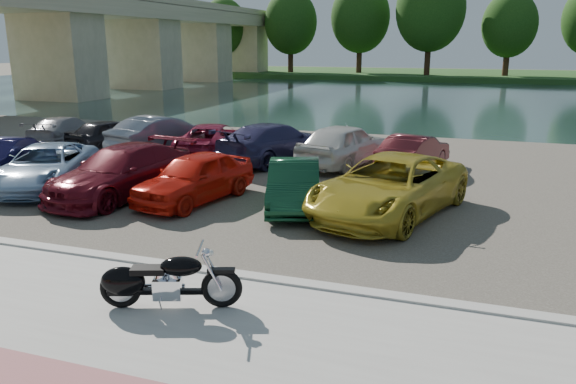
{
  "coord_description": "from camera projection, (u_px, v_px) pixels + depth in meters",
  "views": [
    {
      "loc": [
        3.67,
        -6.94,
        4.3
      ],
      "look_at": [
        -0.25,
        4.48,
        1.1
      ],
      "focal_mm": 35.0,
      "sensor_mm": 36.0,
      "label": 1
    }
  ],
  "objects": [
    {
      "name": "car_5",
      "position": [
        294.0,
        185.0,
        14.92
      ],
      "size": [
        2.37,
        4.01,
        1.25
      ],
      "primitive_type": "imported",
      "rotation": [
        0.0,
        0.0,
        0.3
      ],
      "color": "#103D23",
      "rests_on": "parking_lot"
    },
    {
      "name": "parking_lot",
      "position": [
        359.0,
        177.0,
        18.65
      ],
      "size": [
        60.0,
        18.0,
        0.04
      ],
      "primitive_type": "cube",
      "color": "#48443A",
      "rests_on": "ground"
    },
    {
      "name": "bridge",
      "position": [
        137.0,
        30.0,
        53.48
      ],
      "size": [
        7.0,
        56.0,
        8.55
      ],
      "color": "tan",
      "rests_on": "ground"
    },
    {
      "name": "car_10",
      "position": [
        213.0,
        140.0,
        21.89
      ],
      "size": [
        3.01,
        4.93,
        1.28
      ],
      "primitive_type": "imported",
      "rotation": [
        0.0,
        0.0,
        3.35
      ],
      "color": "maroon",
      "rests_on": "parking_lot"
    },
    {
      "name": "car_13",
      "position": [
        414.0,
        152.0,
        19.44
      ],
      "size": [
        2.26,
        3.99,
        1.25
      ],
      "primitive_type": "imported",
      "rotation": [
        0.0,
        0.0,
        2.88
      ],
      "color": "#51151B",
      "rests_on": "parking_lot"
    },
    {
      "name": "river",
      "position": [
        434.0,
        99.0,
        45.17
      ],
      "size": [
        120.0,
        40.0,
        0.0
      ],
      "primitive_type": "cube",
      "color": "#1B322F",
      "rests_on": "ground"
    },
    {
      "name": "car_7",
      "position": [
        65.0,
        130.0,
        24.39
      ],
      "size": [
        2.4,
        4.44,
        1.22
      ],
      "primitive_type": "imported",
      "rotation": [
        0.0,
        0.0,
        3.31
      ],
      "color": "gray",
      "rests_on": "parking_lot"
    },
    {
      "name": "car_3",
      "position": [
        122.0,
        172.0,
        15.99
      ],
      "size": [
        2.69,
        5.19,
        1.44
      ],
      "primitive_type": "imported",
      "rotation": [
        0.0,
        0.0,
        -0.14
      ],
      "color": "#5D0D19",
      "rests_on": "parking_lot"
    },
    {
      "name": "ground",
      "position": [
        209.0,
        333.0,
        8.6
      ],
      "size": [
        200.0,
        200.0,
        0.0
      ],
      "primitive_type": "plane",
      "color": "#595447",
      "rests_on": "ground"
    },
    {
      "name": "motorcycle",
      "position": [
        157.0,
        281.0,
        9.12
      ],
      "size": [
        2.25,
        1.06,
        1.05
      ],
      "rotation": [
        0.0,
        0.0,
        0.34
      ],
      "color": "black",
      "rests_on": "promenade"
    },
    {
      "name": "car_1",
      "position": [
        0.0,
        159.0,
        18.23
      ],
      "size": [
        2.48,
        4.04,
        1.26
      ],
      "primitive_type": "imported",
      "rotation": [
        0.0,
        0.0,
        0.32
      ],
      "color": "#17133D",
      "rests_on": "parking_lot"
    },
    {
      "name": "kerb",
      "position": [
        258.0,
        279.0,
        10.41
      ],
      "size": [
        60.0,
        0.3,
        0.14
      ],
      "primitive_type": "cube",
      "color": "#AAA8A0",
      "rests_on": "ground"
    },
    {
      "name": "far_bank",
      "position": [
        455.0,
        75.0,
        74.35
      ],
      "size": [
        120.0,
        24.0,
        0.6
      ],
      "primitive_type": "cube",
      "color": "#204418",
      "rests_on": "ground"
    },
    {
      "name": "car_9",
      "position": [
        162.0,
        134.0,
        22.42
      ],
      "size": [
        2.85,
        4.81,
        1.5
      ],
      "primitive_type": "imported",
      "rotation": [
        0.0,
        0.0,
        2.84
      ],
      "color": "slate",
      "rests_on": "parking_lot"
    },
    {
      "name": "promenade",
      "position": [
        176.0,
        365.0,
        7.67
      ],
      "size": [
        60.0,
        6.0,
        0.1
      ],
      "primitive_type": "cube",
      "color": "#AAA8A0",
      "rests_on": "ground"
    },
    {
      "name": "car_2",
      "position": [
        46.0,
        167.0,
        16.99
      ],
      "size": [
        3.73,
        5.15,
        1.3
      ],
      "primitive_type": "imported",
      "rotation": [
        0.0,
        0.0,
        0.38
      ],
      "color": "#8AA9CA",
      "rests_on": "parking_lot"
    },
    {
      "name": "car_6",
      "position": [
        389.0,
        186.0,
        14.24
      ],
      "size": [
        3.96,
        5.92,
        1.51
      ],
      "primitive_type": "imported",
      "rotation": [
        0.0,
        0.0,
        -0.29
      ],
      "color": "gold",
      "rests_on": "parking_lot"
    },
    {
      "name": "car_11",
      "position": [
        275.0,
        143.0,
        20.71
      ],
      "size": [
        3.7,
        5.39,
        1.45
      ],
      "primitive_type": "imported",
      "rotation": [
        0.0,
        0.0,
        2.77
      ],
      "color": "#2D2A53",
      "rests_on": "parking_lot"
    },
    {
      "name": "far_trees",
      "position": [
        496.0,
        15.0,
        65.46
      ],
      "size": [
        70.25,
        10.68,
        12.52
      ],
      "color": "#362013",
      "rests_on": "far_bank"
    },
    {
      "name": "car_8",
      "position": [
        110.0,
        134.0,
        23.3
      ],
      "size": [
        2.33,
        3.96,
        1.27
      ],
      "primitive_type": "imported",
      "rotation": [
        0.0,
        0.0,
        2.9
      ],
      "color": "black",
      "rests_on": "parking_lot"
    },
    {
      "name": "car_4",
      "position": [
        195.0,
        177.0,
        15.51
      ],
      "size": [
        2.38,
        4.24,
        1.36
      ],
      "primitive_type": "imported",
      "rotation": [
        0.0,
        0.0,
        -0.2
      ],
      "color": "red",
      "rests_on": "parking_lot"
    },
    {
      "name": "car_12",
      "position": [
        344.0,
        144.0,
        20.08
      ],
      "size": [
        2.93,
        4.84,
        1.54
      ],
      "primitive_type": "imported",
      "rotation": [
        0.0,
        0.0,
        2.88
      ],
      "color": "silver",
      "rests_on": "parking_lot"
    }
  ]
}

